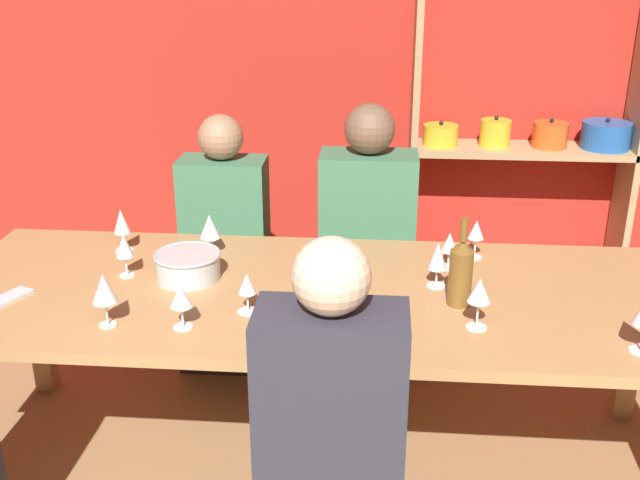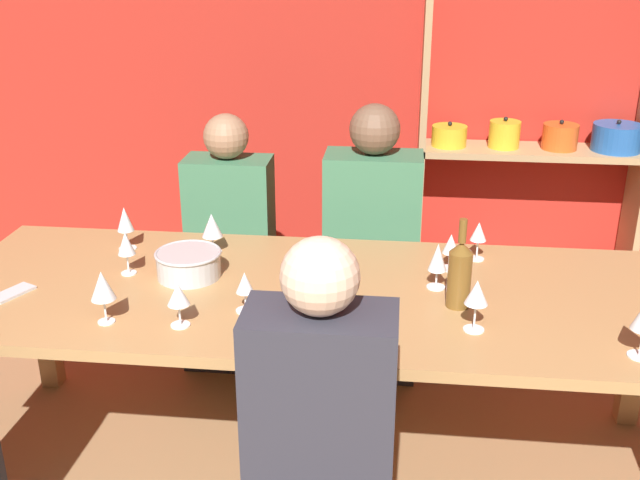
# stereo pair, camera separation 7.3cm
# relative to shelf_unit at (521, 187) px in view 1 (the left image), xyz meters

# --- Properties ---
(wall_back_red) EXTENTS (8.80, 0.06, 2.70)m
(wall_back_red) POSITION_rel_shelf_unit_xyz_m (-1.15, 0.20, 0.73)
(wall_back_red) COLOR red
(wall_back_red) RESTS_ON ground_plane
(shelf_unit) EXTENTS (1.20, 0.30, 1.62)m
(shelf_unit) POSITION_rel_shelf_unit_xyz_m (0.00, 0.00, 0.00)
(shelf_unit) COLOR tan
(shelf_unit) RESTS_ON ground_plane
(dining_table) EXTENTS (2.68, 0.99, 0.74)m
(dining_table) POSITION_rel_shelf_unit_xyz_m (-0.99, -1.63, 0.05)
(dining_table) COLOR #AD7F4C
(dining_table) RESTS_ON ground_plane
(mixing_bowl) EXTENTS (0.24, 0.24, 0.10)m
(mixing_bowl) POSITION_rel_shelf_unit_xyz_m (-1.46, -1.57, 0.17)
(mixing_bowl) COLOR #B7BABC
(mixing_bowl) RESTS_ON dining_table
(wine_bottle_green) EXTENTS (0.08, 0.08, 0.31)m
(wine_bottle_green) POSITION_rel_shelf_unit_xyz_m (-0.50, -1.70, 0.24)
(wine_bottle_green) COLOR brown
(wine_bottle_green) RESTS_ON dining_table
(wine_glass_empty_a) EXTENTS (0.06, 0.06, 0.15)m
(wine_glass_empty_a) POSITION_rel_shelf_unit_xyz_m (-0.40, -1.29, 0.23)
(wine_glass_empty_a) COLOR white
(wine_glass_empty_a) RESTS_ON dining_table
(wine_glass_empty_b) EXTENTS (0.07, 0.07, 0.14)m
(wine_glass_empty_b) POSITION_rel_shelf_unit_xyz_m (-1.20, -1.82, 0.22)
(wine_glass_empty_b) COLOR white
(wine_glass_empty_b) RESTS_ON dining_table
(wine_glass_white_a) EXTENTS (0.07, 0.07, 0.14)m
(wine_glass_white_a) POSITION_rel_shelf_unit_xyz_m (-0.51, -1.40, 0.21)
(wine_glass_white_a) COLOR white
(wine_glass_white_a) RESTS_ON dining_table
(wine_glass_red_a) EXTENTS (0.07, 0.07, 0.18)m
(wine_glass_red_a) POSITION_rel_shelf_unit_xyz_m (-1.78, -1.34, 0.24)
(wine_glass_red_a) COLOR white
(wine_glass_red_a) RESTS_ON dining_table
(wine_glass_white_b) EXTENTS (0.07, 0.07, 0.17)m
(wine_glass_white_b) POSITION_rel_shelf_unit_xyz_m (-0.46, -1.87, 0.25)
(wine_glass_white_b) COLOR white
(wine_glass_white_b) RESTS_ON dining_table
(wine_glass_red_b) EXTENTS (0.07, 0.07, 0.17)m
(wine_glass_red_b) POSITION_rel_shelf_unit_xyz_m (-0.57, -1.57, 0.23)
(wine_glass_red_b) COLOR white
(wine_glass_red_b) RESTS_ON dining_table
(wine_glass_empty_d) EXTENTS (0.08, 0.08, 0.16)m
(wine_glass_empty_d) POSITION_rel_shelf_unit_xyz_m (-1.43, -1.34, 0.23)
(wine_glass_empty_d) COLOR white
(wine_glass_empty_d) RESTS_ON dining_table
(wine_glass_empty_e) EXTENTS (0.07, 0.07, 0.15)m
(wine_glass_empty_e) POSITION_rel_shelf_unit_xyz_m (-1.39, -1.94, 0.23)
(wine_glass_empty_e) COLOR white
(wine_glass_empty_e) RESTS_ON dining_table
(wine_glass_empty_f) EXTENTS (0.08, 0.08, 0.18)m
(wine_glass_empty_f) POSITION_rel_shelf_unit_xyz_m (-1.63, -1.95, 0.25)
(wine_glass_empty_f) COLOR white
(wine_glass_empty_f) RESTS_ON dining_table
(wine_glass_red_c) EXTENTS (0.06, 0.06, 0.16)m
(wine_glass_red_c) POSITION_rel_shelf_unit_xyz_m (-1.69, -1.57, 0.23)
(wine_glass_red_c) COLOR white
(wine_glass_red_c) RESTS_ON dining_table
(cell_phone) EXTENTS (0.13, 0.17, 0.01)m
(cell_phone) POSITION_rel_shelf_unit_xyz_m (-2.04, -1.78, 0.13)
(cell_phone) COLOR silver
(cell_phone) RESTS_ON dining_table
(person_far_a) EXTENTS (0.39, 0.49, 1.17)m
(person_far_a) POSITION_rel_shelf_unit_xyz_m (-1.49, -0.81, -0.19)
(person_far_a) COLOR #2D2D38
(person_far_a) RESTS_ON ground_plane
(person_far_b) EXTENTS (0.43, 0.54, 1.23)m
(person_far_b) POSITION_rel_shelf_unit_xyz_m (-0.83, -0.80, -0.17)
(person_far_b) COLOR #2D2D38
(person_far_b) RESTS_ON ground_plane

